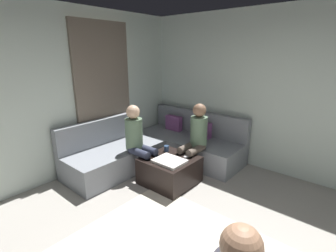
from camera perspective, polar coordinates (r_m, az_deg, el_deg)
wall_back at (r=4.34m, az=28.97°, el=6.10°), size 6.00×0.12×2.70m
wall_left at (r=4.04m, az=-30.72°, el=5.18°), size 0.12×6.00×2.70m
curtain_panel at (r=4.55m, az=-14.56°, el=6.79°), size 0.06×1.10×2.50m
sectional_couch at (r=4.62m, az=-2.27°, el=-5.04°), size 2.10×2.55×0.87m
ottoman at (r=3.94m, az=0.38°, el=-10.21°), size 0.76×0.76×0.42m
folded_blanket at (r=3.70m, az=0.38°, el=-8.13°), size 0.44×0.36×0.04m
coffee_mug at (r=4.09m, az=-0.35°, el=-5.20°), size 0.08×0.08×0.10m
game_remote at (r=3.90m, az=4.52°, el=-6.93°), size 0.05×0.15×0.02m
person_on_couch_back at (r=4.08m, az=6.32°, el=-2.53°), size 0.30×0.60×1.20m
person_on_couch_side at (r=3.98m, az=-6.90°, el=-3.05°), size 0.60×0.30×1.20m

